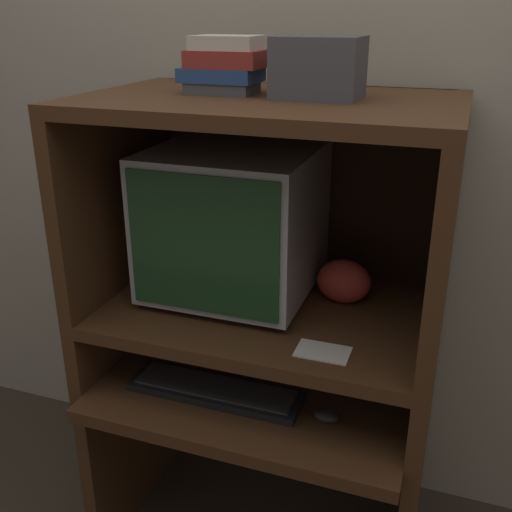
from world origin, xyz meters
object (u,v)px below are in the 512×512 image
mouse (326,416)px  book_stack (225,65)px  crt_monitor (235,220)px  keyboard (215,390)px  snack_bag (344,281)px  storage_box (319,67)px

mouse → book_stack: (-0.34, 0.21, 0.82)m
crt_monitor → keyboard: crt_monitor is taller
crt_monitor → mouse: (0.33, -0.24, -0.41)m
mouse → snack_bag: bearing=95.5°
book_stack → keyboard: bearing=-80.0°
mouse → crt_monitor: bearing=144.9°
storage_box → mouse: bearing=-62.6°
crt_monitor → keyboard: (0.03, -0.22, -0.41)m
keyboard → storage_box: size_ratio=2.37×
mouse → storage_box: (-0.10, 0.20, 0.82)m
mouse → snack_bag: (-0.03, 0.27, 0.25)m
crt_monitor → keyboard: size_ratio=0.95×
book_stack → storage_box: (0.24, -0.01, 0.00)m
keyboard → mouse: (0.31, -0.01, 0.00)m
mouse → book_stack: book_stack is taller
crt_monitor → snack_bag: (0.31, 0.03, -0.15)m
storage_box → keyboard: bearing=-138.2°
snack_bag → storage_box: size_ratio=0.75×
crt_monitor → book_stack: 0.42m
storage_box → snack_bag: bearing=42.7°
mouse → storage_box: 0.85m
book_stack → storage_box: size_ratio=1.02×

